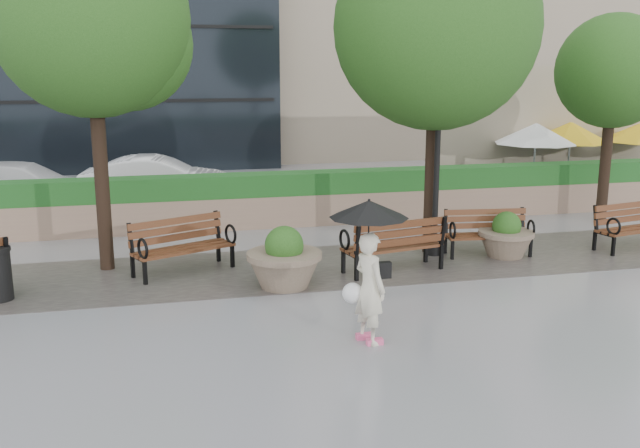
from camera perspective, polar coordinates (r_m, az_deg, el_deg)
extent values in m
plane|color=gray|center=(12.01, 6.58, -7.09)|extent=(100.00, 100.00, 0.00)
cube|color=#383330|center=(14.72, 2.65, -3.25)|extent=(28.00, 3.20, 0.01)
cube|color=#947860|center=(18.40, -0.73, 1.27)|extent=(24.00, 0.80, 0.80)
cube|color=#1C541E|center=(18.28, -0.73, 3.34)|extent=(24.00, 0.75, 0.55)
cube|color=tan|center=(24.66, 19.91, 7.19)|extent=(10.00, 0.60, 4.00)
cube|color=#1C541E|center=(22.76, 21.54, 2.72)|extent=(8.00, 0.50, 0.90)
cube|color=black|center=(22.33, -2.94, 2.25)|extent=(40.00, 7.00, 0.00)
cube|color=brown|center=(14.25, -10.82, -1.99)|extent=(2.07, 1.39, 0.06)
cube|color=brown|center=(14.44, -11.45, -0.41)|extent=(1.88, 0.96, 0.47)
cube|color=black|center=(14.34, -10.85, -2.86)|extent=(2.12, 1.49, 0.51)
torus|color=black|center=(13.63, -14.00, -1.94)|extent=(0.22, 0.40, 0.41)
torus|color=black|center=(14.47, -7.17, -0.81)|extent=(0.22, 0.40, 0.41)
cube|color=brown|center=(14.21, 5.80, -1.84)|extent=(2.11, 1.00, 0.06)
cube|color=brown|center=(13.86, 6.49, -0.73)|extent=(2.02, 0.54, 0.48)
cube|color=black|center=(14.24, 5.84, -2.79)|extent=(2.13, 1.11, 0.52)
torus|color=black|center=(14.82, 8.62, -0.50)|extent=(0.14, 0.42, 0.42)
torus|color=black|center=(13.89, 1.97, -1.26)|extent=(0.14, 0.42, 0.42)
cube|color=brown|center=(15.69, 13.34, -0.92)|extent=(1.87, 0.75, 0.05)
cube|color=brown|center=(15.89, 13.05, 0.42)|extent=(1.82, 0.33, 0.43)
cube|color=black|center=(15.77, 13.26, -1.64)|extent=(1.88, 0.85, 0.47)
torus|color=black|center=(15.21, 10.56, -0.51)|extent=(0.09, 0.38, 0.37)
torus|color=black|center=(15.81, 16.53, -0.33)|extent=(0.09, 0.38, 0.37)
cube|color=brown|center=(17.28, 23.92, -0.38)|extent=(1.97, 0.95, 0.05)
cube|color=brown|center=(17.40, 23.30, 0.86)|extent=(1.87, 0.52, 0.44)
cube|color=black|center=(17.35, 23.78, -1.07)|extent=(1.99, 1.05, 0.48)
torus|color=black|center=(16.46, 22.43, -0.18)|extent=(0.13, 0.39, 0.39)
cylinder|color=#7F6B56|center=(13.10, -2.87, -2.51)|extent=(1.39, 1.39, 0.11)
sphere|color=#163F12|center=(13.05, -2.88, -1.71)|extent=(0.71, 0.71, 0.71)
cylinder|color=#7F6B56|center=(15.69, 14.68, -0.71)|extent=(1.18, 1.18, 0.10)
sphere|color=#163F12|center=(15.65, 14.71, -0.13)|extent=(0.61, 0.61, 0.61)
cylinder|color=black|center=(15.24, 9.33, 4.55)|extent=(0.12, 0.12, 3.86)
cylinder|color=black|center=(15.58, 9.10, -1.95)|extent=(0.28, 0.28, 0.30)
sphere|color=black|center=(15.09, 9.61, 12.02)|extent=(0.24, 0.24, 0.24)
cylinder|color=black|center=(14.58, -17.18, 5.15)|extent=(0.28, 0.28, 4.55)
sphere|color=#163F12|center=(14.50, -17.87, 15.38)|extent=(3.70, 3.70, 3.70)
sphere|color=#163F12|center=(14.75, -15.27, 13.71)|extent=(2.59, 2.59, 2.59)
cylinder|color=black|center=(15.46, 8.96, 5.81)|extent=(0.28, 0.28, 4.47)
sphere|color=#163F12|center=(15.37, 9.29, 15.30)|extent=(4.24, 4.24, 4.24)
sphere|color=#163F12|center=(15.87, 10.87, 13.54)|extent=(2.97, 2.97, 2.97)
cylinder|color=black|center=(20.01, 21.93, 5.35)|extent=(0.28, 0.28, 3.61)
sphere|color=#163F12|center=(19.88, 22.43, 11.25)|extent=(2.88, 2.88, 2.88)
sphere|color=#163F12|center=(20.48, 23.24, 10.18)|extent=(2.02, 2.02, 2.02)
cylinder|color=black|center=(22.73, 16.58, 2.04)|extent=(0.40, 0.40, 0.10)
cylinder|color=#99999E|center=(22.57, 16.74, 4.66)|extent=(0.06, 0.06, 2.20)
cone|color=white|center=(22.47, 16.89, 6.93)|extent=(2.50, 2.50, 0.60)
cylinder|color=black|center=(23.51, 19.07, 2.21)|extent=(0.40, 0.40, 0.10)
cylinder|color=#99999E|center=(23.35, 19.25, 4.74)|extent=(0.06, 0.06, 2.20)
cone|color=gold|center=(23.26, 19.41, 6.94)|extent=(2.50, 2.50, 0.60)
cylinder|color=black|center=(24.59, 24.09, 2.24)|extent=(0.40, 0.40, 0.10)
imported|color=silver|center=(21.14, -22.65, 2.64)|extent=(5.07, 2.43, 1.43)
imported|color=silver|center=(21.36, -12.82, 3.40)|extent=(4.48, 2.05, 1.42)
imported|color=#EAE2C5|center=(10.49, 4.01, -4.84)|extent=(0.64, 0.76, 1.78)
cube|color=#F2598C|center=(10.86, 3.55, -8.95)|extent=(0.19, 0.27, 0.09)
cube|color=#F2598C|center=(10.67, 4.40, -9.37)|extent=(0.19, 0.27, 0.09)
cube|color=black|center=(10.61, 4.81, -3.71)|extent=(0.22, 0.35, 0.25)
sphere|color=white|center=(10.62, 2.63, -5.54)|extent=(0.31, 0.31, 0.31)
cylinder|color=black|center=(10.35, 3.90, -1.24)|extent=(0.02, 0.02, 0.95)
cone|color=black|center=(10.25, 3.94, 1.18)|extent=(1.16, 1.16, 0.25)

